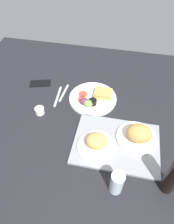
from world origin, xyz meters
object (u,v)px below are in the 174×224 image
(drinking_glass, at_px, (117,183))
(knife, at_px, (58,96))
(plate_with_salad, at_px, (94,98))
(soda_bottle, at_px, (172,178))
(serving_tray, at_px, (116,144))
(espresso_cup, at_px, (40,111))
(fork, at_px, (64,93))
(bread_plate_far, at_px, (96,143))
(bread_plate_near, at_px, (138,135))
(cell_phone, at_px, (40,83))

(drinking_glass, xyz_separation_m, knife, (0.44, -0.53, -0.06))
(plate_with_salad, relative_size, knife, 1.60)
(soda_bottle, bearing_deg, serving_tray, -36.58)
(espresso_cup, height_order, fork, espresso_cup)
(bread_plate_far, bearing_deg, fork, -53.11)
(drinking_glass, bearing_deg, espresso_cup, -36.64)
(bread_plate_far, height_order, fork, bread_plate_far)
(plate_with_salad, bearing_deg, drinking_glass, 110.14)
(bread_plate_near, relative_size, fork, 1.25)
(espresso_cup, relative_size, cell_phone, 0.39)
(espresso_cup, bearing_deg, cell_phone, -69.67)
(fork, height_order, knife, same)
(serving_tray, bearing_deg, knife, -35.16)
(bread_plate_far, height_order, drinking_glass, drinking_glass)
(espresso_cup, bearing_deg, drinking_glass, 143.36)
(fork, bearing_deg, knife, -32.85)
(drinking_glass, bearing_deg, plate_with_salad, -69.86)
(drinking_glass, relative_size, fork, 0.77)
(bread_plate_near, bearing_deg, serving_tray, 23.32)
(bread_plate_far, relative_size, soda_bottle, 0.97)
(plate_with_salad, xyz_separation_m, soda_bottle, (-0.43, 0.49, 0.09))
(bread_plate_far, distance_m, knife, 0.46)
(bread_plate_near, height_order, fork, bread_plate_near)
(serving_tray, distance_m, bread_plate_far, 0.12)
(plate_with_salad, distance_m, drinking_glass, 0.59)
(fork, bearing_deg, espresso_cup, -20.85)
(soda_bottle, distance_m, espresso_cup, 0.80)
(soda_bottle, relative_size, espresso_cup, 3.62)
(serving_tray, relative_size, fork, 2.65)
(espresso_cup, distance_m, cell_phone, 0.28)
(bread_plate_near, bearing_deg, fork, -30.40)
(serving_tray, height_order, plate_with_salad, plate_with_salad)
(cell_phone, bearing_deg, knife, 131.61)
(plate_with_salad, bearing_deg, espresso_cup, 30.44)
(plate_with_salad, bearing_deg, serving_tray, 120.13)
(plate_with_salad, distance_m, knife, 0.24)
(serving_tray, height_order, knife, serving_tray)
(bread_plate_far, distance_m, plate_with_salad, 0.36)
(plate_with_salad, height_order, fork, plate_with_salad)
(fork, bearing_deg, plate_with_salad, 87.38)
(serving_tray, bearing_deg, fork, -40.79)
(bread_plate_far, bearing_deg, soda_bottle, 158.43)
(drinking_glass, relative_size, soda_bottle, 0.65)
(soda_bottle, xyz_separation_m, espresso_cup, (0.73, -0.32, -0.08))
(bread_plate_near, distance_m, cell_phone, 0.76)
(drinking_glass, xyz_separation_m, soda_bottle, (-0.23, -0.05, 0.04))
(drinking_glass, height_order, knife, drinking_glass)
(cell_phone, bearing_deg, espresso_cup, 94.08)
(bread_plate_near, bearing_deg, bread_plate_far, 23.85)
(bread_plate_near, relative_size, bread_plate_far, 1.08)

